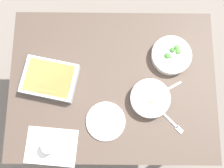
{
  "coord_description": "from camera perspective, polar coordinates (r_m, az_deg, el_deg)",
  "views": [
    {
      "loc": [
        0.0,
        -0.33,
        2.24
      ],
      "look_at": [
        0.0,
        0.0,
        0.74
      ],
      "focal_mm": 42.52,
      "sensor_mm": 36.0,
      "label": 1
    }
  ],
  "objects": [
    {
      "name": "placemat",
      "position": [
        1.54,
        -13.02,
        -12.94
      ],
      "size": [
        0.3,
        0.22,
        0.0
      ],
      "primitive_type": "cube",
      "rotation": [
        0.0,
        0.0,
        -0.08
      ],
      "color": "silver",
      "rests_on": "dining_table"
    },
    {
      "name": "side_plate",
      "position": [
        1.5,
        -1.47,
        -8.01
      ],
      "size": [
        0.22,
        0.22,
        0.01
      ],
      "primitive_type": "cylinder",
      "color": "white",
      "rests_on": "dining_table"
    },
    {
      "name": "fork_on_table",
      "position": [
        1.54,
        12.77,
        -8.11
      ],
      "size": [
        0.14,
        0.14,
        0.01
      ],
      "color": "silver",
      "rests_on": "dining_table"
    },
    {
      "name": "baking_dish",
      "position": [
        1.55,
        -13.35,
        1.06
      ],
      "size": [
        0.34,
        0.27,
        0.06
      ],
      "color": "silver",
      "rests_on": "dining_table"
    },
    {
      "name": "ground_plane",
      "position": [
        2.27,
        0.0,
        -4.01
      ],
      "size": [
        6.0,
        6.0,
        0.0
      ],
      "primitive_type": "plane",
      "color": "slate"
    },
    {
      "name": "spoon_by_stew",
      "position": [
        1.55,
        11.06,
        -1.52
      ],
      "size": [
        0.16,
        0.1,
        0.01
      ],
      "color": "silver",
      "rests_on": "dining_table"
    },
    {
      "name": "drink_cup",
      "position": [
        1.5,
        -13.33,
        -12.94
      ],
      "size": [
        0.07,
        0.07,
        0.08
      ],
      "color": "#B2BCC6",
      "rests_on": "dining_table"
    },
    {
      "name": "stew_bowl",
      "position": [
        1.5,
        8.06,
        -3.13
      ],
      "size": [
        0.23,
        0.23,
        0.06
      ],
      "color": "silver",
      "rests_on": "dining_table"
    },
    {
      "name": "broccoli_bowl",
      "position": [
        1.59,
        12.52,
        6.05
      ],
      "size": [
        0.23,
        0.23,
        0.07
      ],
      "color": "silver",
      "rests_on": "dining_table"
    },
    {
      "name": "dining_table",
      "position": [
        1.63,
        0.0,
        -0.68
      ],
      "size": [
        1.2,
        0.9,
        0.74
      ],
      "color": "#4C3D33",
      "rests_on": "ground_plane"
    }
  ]
}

